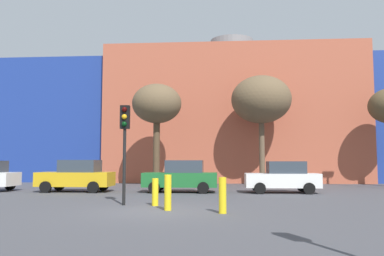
{
  "coord_description": "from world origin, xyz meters",
  "views": [
    {
      "loc": [
        2.16,
        -13.23,
        1.64
      ],
      "look_at": [
        0.72,
        6.72,
        3.36
      ],
      "focal_mm": 36.75,
      "sensor_mm": 36.0,
      "label": 1
    }
  ],
  "objects_px": {
    "traffic_light_island": "(125,131)",
    "bollard_yellow_1": "(223,195)",
    "bare_tree_0": "(157,105)",
    "bare_tree_2": "(261,100)",
    "parked_car_2": "(181,176)",
    "bollard_yellow_0": "(155,192)",
    "parked_car_3": "(283,177)",
    "parked_car_1": "(77,176)",
    "bollard_yellow_2": "(168,193)"
  },
  "relations": [
    {
      "from": "bare_tree_0",
      "to": "bollard_yellow_1",
      "type": "distance_m",
      "value": 14.83
    },
    {
      "from": "bare_tree_0",
      "to": "bare_tree_2",
      "type": "relative_size",
      "value": 0.9
    },
    {
      "from": "bollard_yellow_1",
      "to": "bollard_yellow_2",
      "type": "distance_m",
      "value": 1.96
    },
    {
      "from": "parked_car_1",
      "to": "traffic_light_island",
      "type": "height_order",
      "value": "traffic_light_island"
    },
    {
      "from": "parked_car_2",
      "to": "traffic_light_island",
      "type": "height_order",
      "value": "traffic_light_island"
    },
    {
      "from": "parked_car_2",
      "to": "bollard_yellow_2",
      "type": "bearing_deg",
      "value": 92.29
    },
    {
      "from": "parked_car_1",
      "to": "bare_tree_0",
      "type": "xyz_separation_m",
      "value": [
        3.62,
        4.82,
        4.59
      ]
    },
    {
      "from": "bollard_yellow_0",
      "to": "bare_tree_0",
      "type": "bearing_deg",
      "value": 99.1
    },
    {
      "from": "parked_car_1",
      "to": "parked_car_2",
      "type": "relative_size",
      "value": 1.01
    },
    {
      "from": "traffic_light_island",
      "to": "bollard_yellow_1",
      "type": "bearing_deg",
      "value": 56.96
    },
    {
      "from": "traffic_light_island",
      "to": "bollard_yellow_0",
      "type": "xyz_separation_m",
      "value": [
        1.21,
        -0.09,
        -2.29
      ]
    },
    {
      "from": "bollard_yellow_1",
      "to": "traffic_light_island",
      "type": "bearing_deg",
      "value": 150.57
    },
    {
      "from": "traffic_light_island",
      "to": "bare_tree_0",
      "type": "relative_size",
      "value": 0.55
    },
    {
      "from": "bare_tree_2",
      "to": "parked_car_1",
      "type": "bearing_deg",
      "value": -150.05
    },
    {
      "from": "parked_car_3",
      "to": "parked_car_1",
      "type": "bearing_deg",
      "value": 0.0
    },
    {
      "from": "bollard_yellow_0",
      "to": "bollard_yellow_2",
      "type": "xyz_separation_m",
      "value": [
        0.66,
        -1.36,
        0.09
      ]
    },
    {
      "from": "bollard_yellow_1",
      "to": "bare_tree_0",
      "type": "bearing_deg",
      "value": 107.94
    },
    {
      "from": "bollard_yellow_0",
      "to": "bollard_yellow_2",
      "type": "bearing_deg",
      "value": -64.17
    },
    {
      "from": "parked_car_2",
      "to": "bare_tree_0",
      "type": "height_order",
      "value": "bare_tree_0"
    },
    {
      "from": "traffic_light_island",
      "to": "parked_car_1",
      "type": "bearing_deg",
      "value": -150.25
    },
    {
      "from": "bare_tree_0",
      "to": "traffic_light_island",
      "type": "bearing_deg",
      "value": -86.95
    },
    {
      "from": "bollard_yellow_1",
      "to": "bollard_yellow_2",
      "type": "xyz_separation_m",
      "value": [
        -1.85,
        0.65,
        0.03
      ]
    },
    {
      "from": "bare_tree_0",
      "to": "bollard_yellow_1",
      "type": "xyz_separation_m",
      "value": [
        4.32,
        -13.33,
        -4.88
      ]
    },
    {
      "from": "parked_car_2",
      "to": "bollard_yellow_1",
      "type": "distance_m",
      "value": 8.78
    },
    {
      "from": "bare_tree_2",
      "to": "bollard_yellow_2",
      "type": "xyz_separation_m",
      "value": [
        -4.65,
        -14.04,
        -5.32
      ]
    },
    {
      "from": "bollard_yellow_0",
      "to": "bollard_yellow_1",
      "type": "height_order",
      "value": "bollard_yellow_1"
    },
    {
      "from": "bare_tree_2",
      "to": "bollard_yellow_0",
      "type": "height_order",
      "value": "bare_tree_2"
    },
    {
      "from": "parked_car_3",
      "to": "parked_car_2",
      "type": "bearing_deg",
      "value": 0.0
    },
    {
      "from": "parked_car_3",
      "to": "traffic_light_island",
      "type": "distance_m",
      "value": 9.65
    },
    {
      "from": "parked_car_3",
      "to": "bare_tree_0",
      "type": "distance_m",
      "value": 10.08
    },
    {
      "from": "parked_car_1",
      "to": "bollard_yellow_1",
      "type": "height_order",
      "value": "parked_car_1"
    },
    {
      "from": "parked_car_1",
      "to": "parked_car_2",
      "type": "xyz_separation_m",
      "value": [
        5.77,
        0.0,
        -0.01
      ]
    },
    {
      "from": "traffic_light_island",
      "to": "bollard_yellow_1",
      "type": "height_order",
      "value": "traffic_light_island"
    },
    {
      "from": "traffic_light_island",
      "to": "bollard_yellow_0",
      "type": "bearing_deg",
      "value": 82.39
    },
    {
      "from": "bare_tree_0",
      "to": "bollard_yellow_2",
      "type": "bearing_deg",
      "value": -78.97
    },
    {
      "from": "traffic_light_island",
      "to": "bollard_yellow_1",
      "type": "xyz_separation_m",
      "value": [
        3.72,
        -2.1,
        -2.23
      ]
    },
    {
      "from": "parked_car_2",
      "to": "bare_tree_0",
      "type": "distance_m",
      "value": 7.01
    },
    {
      "from": "parked_car_3",
      "to": "bollard_yellow_2",
      "type": "xyz_separation_m",
      "value": [
        -5.07,
        -7.85,
        -0.23
      ]
    },
    {
      "from": "bare_tree_0",
      "to": "bollard_yellow_0",
      "type": "relative_size",
      "value": 6.76
    },
    {
      "from": "parked_car_1",
      "to": "bollard_yellow_1",
      "type": "xyz_separation_m",
      "value": [
        7.93,
        -8.5,
        -0.29
      ]
    },
    {
      "from": "traffic_light_island",
      "to": "bare_tree_2",
      "type": "relative_size",
      "value": 0.5
    },
    {
      "from": "bare_tree_0",
      "to": "bare_tree_2",
      "type": "xyz_separation_m",
      "value": [
        7.12,
        1.36,
        0.47
      ]
    },
    {
      "from": "parked_car_2",
      "to": "bollard_yellow_0",
      "type": "height_order",
      "value": "parked_car_2"
    },
    {
      "from": "parked_car_1",
      "to": "parked_car_2",
      "type": "height_order",
      "value": "parked_car_1"
    },
    {
      "from": "bare_tree_0",
      "to": "bollard_yellow_0",
      "type": "distance_m",
      "value": 12.48
    },
    {
      "from": "traffic_light_island",
      "to": "parked_car_3",
      "type": "bearing_deg",
      "value": 129.07
    },
    {
      "from": "bare_tree_0",
      "to": "bollard_yellow_0",
      "type": "xyz_separation_m",
      "value": [
        1.81,
        -11.31,
        -4.94
      ]
    },
    {
      "from": "parked_car_1",
      "to": "traffic_light_island",
      "type": "bearing_deg",
      "value": 123.35
    },
    {
      "from": "parked_car_1",
      "to": "bollard_yellow_0",
      "type": "distance_m",
      "value": 8.47
    },
    {
      "from": "parked_car_1",
      "to": "bare_tree_0",
      "type": "distance_m",
      "value": 7.58
    }
  ]
}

